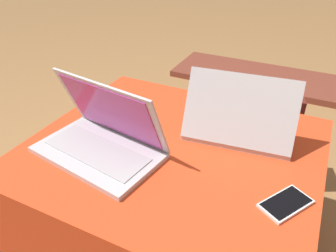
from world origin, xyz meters
TOP-DOWN VIEW (x-y plane):
  - ground_plane at (0.00, 0.00)m, footprint 14.00×14.00m
  - ottoman at (0.00, 0.00)m, footprint 0.90×0.79m
  - laptop_near at (-0.18, -0.12)m, footprint 0.41×0.29m
  - laptop_far at (0.17, 0.15)m, footprint 0.37×0.27m
  - cell_phone at (0.36, -0.10)m, footprint 0.13×0.15m
  - backpack at (0.18, 0.51)m, footprint 0.34×0.29m
  - fireplace_hearth at (0.00, 1.67)m, footprint 1.40×0.50m

SIDE VIEW (x-z plane):
  - ground_plane at x=0.00m, z-range 0.00..0.00m
  - fireplace_hearth at x=0.00m, z-range 0.00..0.04m
  - backpack at x=0.18m, z-range -0.04..0.49m
  - ottoman at x=0.00m, z-range 0.00..0.45m
  - cell_phone at x=0.36m, z-range 0.45..0.46m
  - laptop_far at x=0.17m, z-range 0.39..0.61m
  - laptop_near at x=-0.18m, z-range 0.38..0.61m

